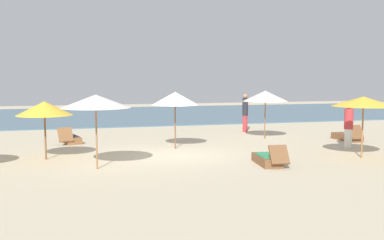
{
  "coord_description": "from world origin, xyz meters",
  "views": [
    {
      "loc": [
        -3.56,
        -15.68,
        2.8
      ],
      "look_at": [
        0.98,
        1.26,
        1.1
      ],
      "focal_mm": 41.86,
      "sensor_mm": 36.0,
      "label": 1
    }
  ],
  "objects_px": {
    "umbrella_2": "(265,96)",
    "person_1": "(245,112)",
    "lounger_1": "(268,159)",
    "lounger_2": "(348,137)",
    "umbrella_1": "(175,99)",
    "person_0": "(349,126)",
    "umbrella_0": "(363,102)",
    "umbrella_3": "(96,101)",
    "lounger_0": "(70,139)",
    "umbrella_6": "(44,108)"
  },
  "relations": [
    {
      "from": "umbrella_2",
      "to": "person_1",
      "type": "bearing_deg",
      "value": 87.96
    },
    {
      "from": "lounger_1",
      "to": "lounger_2",
      "type": "distance_m",
      "value": 7.06
    },
    {
      "from": "umbrella_2",
      "to": "umbrella_1",
      "type": "bearing_deg",
      "value": -160.17
    },
    {
      "from": "umbrella_1",
      "to": "person_0",
      "type": "height_order",
      "value": "umbrella_1"
    },
    {
      "from": "umbrella_1",
      "to": "person_0",
      "type": "relative_size",
      "value": 1.26
    },
    {
      "from": "umbrella_1",
      "to": "person_1",
      "type": "bearing_deg",
      "value": 42.75
    },
    {
      "from": "umbrella_1",
      "to": "person_1",
      "type": "distance_m",
      "value": 6.35
    },
    {
      "from": "person_1",
      "to": "lounger_1",
      "type": "bearing_deg",
      "value": -106.82
    },
    {
      "from": "umbrella_1",
      "to": "person_1",
      "type": "height_order",
      "value": "umbrella_1"
    },
    {
      "from": "umbrella_2",
      "to": "person_1",
      "type": "distance_m",
      "value": 2.79
    },
    {
      "from": "umbrella_0",
      "to": "person_1",
      "type": "relative_size",
      "value": 1.1
    },
    {
      "from": "umbrella_3",
      "to": "lounger_0",
      "type": "bearing_deg",
      "value": 98.06
    },
    {
      "from": "umbrella_3",
      "to": "lounger_0",
      "type": "height_order",
      "value": "umbrella_3"
    },
    {
      "from": "lounger_0",
      "to": "umbrella_0",
      "type": "bearing_deg",
      "value": -32.53
    },
    {
      "from": "lounger_2",
      "to": "person_1",
      "type": "height_order",
      "value": "person_1"
    },
    {
      "from": "lounger_1",
      "to": "umbrella_6",
      "type": "bearing_deg",
      "value": 157.75
    },
    {
      "from": "umbrella_1",
      "to": "lounger_0",
      "type": "height_order",
      "value": "umbrella_1"
    },
    {
      "from": "umbrella_1",
      "to": "lounger_2",
      "type": "xyz_separation_m",
      "value": [
        7.85,
        0.22,
        -1.79
      ]
    },
    {
      "from": "umbrella_3",
      "to": "umbrella_6",
      "type": "xyz_separation_m",
      "value": [
        -1.59,
        2.09,
        -0.33
      ]
    },
    {
      "from": "lounger_2",
      "to": "person_1",
      "type": "bearing_deg",
      "value": 128.63
    },
    {
      "from": "umbrella_3",
      "to": "lounger_2",
      "type": "height_order",
      "value": "umbrella_3"
    },
    {
      "from": "person_0",
      "to": "umbrella_1",
      "type": "bearing_deg",
      "value": 165.83
    },
    {
      "from": "umbrella_2",
      "to": "lounger_2",
      "type": "distance_m",
      "value": 4.03
    },
    {
      "from": "lounger_1",
      "to": "person_1",
      "type": "xyz_separation_m",
      "value": [
        2.48,
        8.2,
        0.85
      ]
    },
    {
      "from": "umbrella_3",
      "to": "lounger_1",
      "type": "xyz_separation_m",
      "value": [
        5.31,
        -0.73,
        -1.89
      ]
    },
    {
      "from": "umbrella_3",
      "to": "umbrella_6",
      "type": "height_order",
      "value": "umbrella_3"
    },
    {
      "from": "umbrella_1",
      "to": "lounger_1",
      "type": "relative_size",
      "value": 1.28
    },
    {
      "from": "umbrella_3",
      "to": "lounger_2",
      "type": "distance_m",
      "value": 11.69
    },
    {
      "from": "lounger_1",
      "to": "person_1",
      "type": "distance_m",
      "value": 8.6
    },
    {
      "from": "umbrella_6",
      "to": "lounger_1",
      "type": "relative_size",
      "value": 1.14
    },
    {
      "from": "umbrella_6",
      "to": "lounger_1",
      "type": "distance_m",
      "value": 7.62
    },
    {
      "from": "umbrella_2",
      "to": "umbrella_6",
      "type": "bearing_deg",
      "value": -163.57
    },
    {
      "from": "umbrella_0",
      "to": "lounger_0",
      "type": "xyz_separation_m",
      "value": [
        -9.79,
        6.25,
        -1.78
      ]
    },
    {
      "from": "umbrella_3",
      "to": "lounger_2",
      "type": "relative_size",
      "value": 1.36
    },
    {
      "from": "umbrella_3",
      "to": "lounger_0",
      "type": "distance_m",
      "value": 6.18
    },
    {
      "from": "umbrella_3",
      "to": "umbrella_6",
      "type": "bearing_deg",
      "value": 127.3
    },
    {
      "from": "lounger_0",
      "to": "lounger_1",
      "type": "bearing_deg",
      "value": -46.91
    },
    {
      "from": "umbrella_0",
      "to": "umbrella_2",
      "type": "bearing_deg",
      "value": 103.67
    },
    {
      "from": "umbrella_2",
      "to": "lounger_2",
      "type": "xyz_separation_m",
      "value": [
        3.33,
        -1.41,
        -1.77
      ]
    },
    {
      "from": "umbrella_2",
      "to": "lounger_0",
      "type": "distance_m",
      "value": 8.75
    },
    {
      "from": "umbrella_0",
      "to": "umbrella_3",
      "type": "xyz_separation_m",
      "value": [
        -8.97,
        0.42,
        0.11
      ]
    },
    {
      "from": "umbrella_0",
      "to": "lounger_2",
      "type": "bearing_deg",
      "value": 61.87
    },
    {
      "from": "umbrella_0",
      "to": "umbrella_2",
      "type": "distance_m",
      "value": 5.4
    },
    {
      "from": "umbrella_0",
      "to": "lounger_0",
      "type": "height_order",
      "value": "umbrella_0"
    },
    {
      "from": "umbrella_3",
      "to": "umbrella_2",
      "type": "bearing_deg",
      "value": 32.13
    },
    {
      "from": "umbrella_6",
      "to": "lounger_0",
      "type": "relative_size",
      "value": 1.13
    },
    {
      "from": "lounger_2",
      "to": "person_0",
      "type": "distance_m",
      "value": 2.38
    },
    {
      "from": "lounger_1",
      "to": "lounger_2",
      "type": "bearing_deg",
      "value": 35.98
    },
    {
      "from": "lounger_2",
      "to": "person_1",
      "type": "distance_m",
      "value": 5.25
    },
    {
      "from": "umbrella_1",
      "to": "umbrella_3",
      "type": "relative_size",
      "value": 0.98
    }
  ]
}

